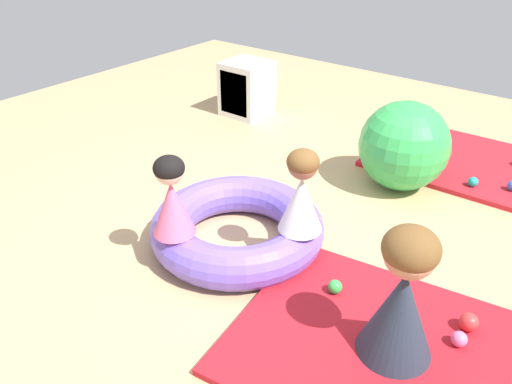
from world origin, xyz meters
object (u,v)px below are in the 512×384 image
(child_in_white, at_px, (302,192))
(play_ball_red, at_px, (469,322))
(inflatable_cushion, at_px, (237,227))
(child_in_pink, at_px, (172,197))
(exercise_ball_large, at_px, (404,146))
(play_ball_green, at_px, (335,287))
(storage_cube, at_px, (245,89))
(play_ball_teal, at_px, (473,182))
(adult_seated, at_px, (403,296))
(play_ball_pink, at_px, (459,339))

(child_in_white, height_order, play_ball_red, child_in_white)
(inflatable_cushion, xyz_separation_m, child_in_pink, (-0.14, -0.42, 0.38))
(play_ball_red, xyz_separation_m, exercise_ball_large, (-0.98, 1.30, 0.26))
(inflatable_cushion, distance_m, child_in_white, 0.59)
(play_ball_green, bearing_deg, play_ball_red, 14.09)
(storage_cube, bearing_deg, play_ball_red, -30.97)
(child_in_pink, height_order, play_ball_teal, child_in_pink)
(child_in_white, distance_m, play_ball_teal, 1.76)
(adult_seated, distance_m, play_ball_teal, 1.99)
(child_in_pink, bearing_deg, play_ball_green, 70.42)
(play_ball_pink, height_order, exercise_ball_large, exercise_ball_large)
(child_in_pink, relative_size, child_in_white, 0.96)
(child_in_white, bearing_deg, inflatable_cushion, 82.59)
(child_in_white, bearing_deg, play_ball_pink, -113.14)
(inflatable_cushion, relative_size, exercise_ball_large, 1.64)
(inflatable_cushion, xyz_separation_m, play_ball_teal, (1.00, 1.69, -0.05))
(play_ball_red, bearing_deg, play_ball_teal, 107.14)
(adult_seated, bearing_deg, child_in_white, 176.45)
(child_in_pink, xyz_separation_m, exercise_ball_large, (0.64, 1.83, -0.16))
(child_in_white, height_order, exercise_ball_large, child_in_white)
(child_in_white, xyz_separation_m, play_ball_pink, (1.05, -0.11, -0.44))
(play_ball_green, relative_size, play_ball_pink, 1.00)
(child_in_white, distance_m, storage_cube, 2.60)
(child_in_pink, xyz_separation_m, child_in_white, (0.57, 0.50, 0.01))
(adult_seated, distance_m, play_ball_green, 0.59)
(play_ball_green, bearing_deg, child_in_white, 157.61)
(inflatable_cushion, height_order, play_ball_pink, inflatable_cushion)
(adult_seated, relative_size, play_ball_pink, 8.94)
(play_ball_red, height_order, storage_cube, storage_cube)
(inflatable_cushion, xyz_separation_m, play_ball_green, (0.78, -0.07, -0.05))
(child_in_pink, height_order, child_in_white, child_in_white)
(play_ball_pink, xyz_separation_m, exercise_ball_large, (-0.98, 1.44, 0.27))
(inflatable_cushion, bearing_deg, child_in_pink, -108.26)
(play_ball_green, relative_size, exercise_ball_large, 0.12)
(adult_seated, distance_m, storage_cube, 3.42)
(child_in_pink, bearing_deg, play_ball_red, 67.54)
(inflatable_cushion, bearing_deg, play_ball_pink, -1.19)
(inflatable_cushion, distance_m, storage_cube, 2.35)
(inflatable_cushion, relative_size, storage_cube, 2.04)
(adult_seated, relative_size, exercise_ball_large, 1.05)
(play_ball_red, bearing_deg, storage_cube, 149.03)
(play_ball_teal, relative_size, play_ball_red, 0.78)
(play_ball_pink, bearing_deg, play_ball_teal, 105.79)
(exercise_ball_large, bearing_deg, play_ball_red, -53.02)
(play_ball_teal, xyz_separation_m, exercise_ball_large, (-0.49, -0.27, 0.27))
(exercise_ball_large, xyz_separation_m, storage_cube, (-1.94, 0.45, -0.07))
(play_ball_teal, bearing_deg, play_ball_green, -96.98)
(child_in_white, relative_size, exercise_ball_large, 0.75)
(child_in_pink, distance_m, adult_seated, 1.39)
(play_ball_green, height_order, play_ball_red, play_ball_red)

